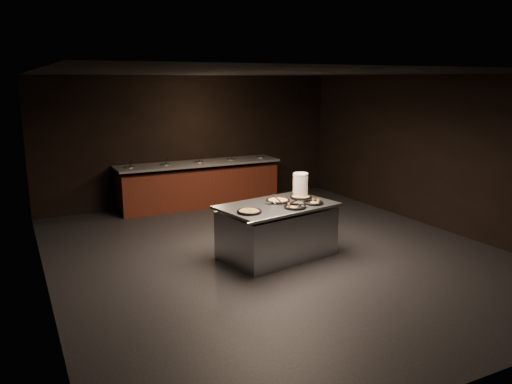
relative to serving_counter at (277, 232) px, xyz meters
The scene contains 11 objects.
room 1.05m from the serving_counter, 67.59° to the left, with size 7.02×8.02×2.92m.
salad_bar 3.69m from the serving_counter, 89.16° to the left, with size 3.70×0.83×1.18m.
serving_counter is the anchor object (origin of this frame).
plate_stack 0.94m from the serving_counter, 26.30° to the left, with size 0.25×0.25×0.40m, color white.
pan_veggie_whole 0.81m from the serving_counter, 158.11° to the right, with size 0.37×0.37×0.04m.
pan_cheese_whole 0.51m from the serving_counter, 57.96° to the left, with size 0.39×0.39×0.04m.
pan_cheese_slices_a 0.77m from the serving_counter, 20.81° to the left, with size 0.37×0.37×0.04m.
pan_cheese_slices_b 0.58m from the serving_counter, 65.15° to the right, with size 0.35×0.35×0.04m.
pan_veggie_slices 0.74m from the serving_counter, 21.07° to the right, with size 0.33×0.33×0.04m.
server_left 0.53m from the serving_counter, behind, with size 0.21×0.30×0.16m.
server_right 0.63m from the serving_counter, 53.36° to the right, with size 0.26×0.23×0.15m.
Camera 1 is at (-3.82, -6.85, 2.80)m, focal length 35.00 mm.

